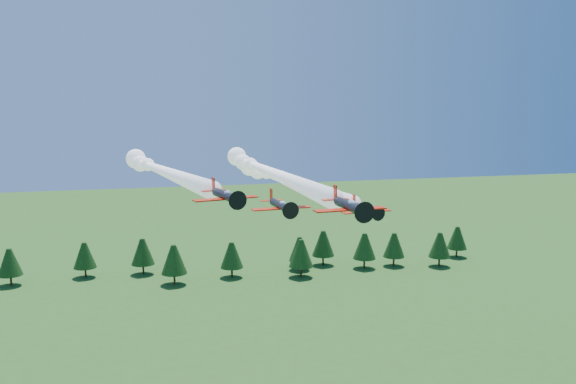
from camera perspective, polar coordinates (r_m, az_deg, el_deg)
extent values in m
cylinder|color=black|center=(73.79, 5.39, -1.21)|extent=(1.55, 6.25, 1.15)
cone|color=black|center=(70.53, 6.52, -1.69)|extent=(1.21, 1.10, 1.15)
cone|color=black|center=(69.91, 6.75, -1.79)|extent=(0.54, 0.55, 0.50)
cylinder|color=black|center=(69.74, 6.82, -1.82)|extent=(2.40, 0.20, 2.41)
cube|color=red|center=(73.44, 5.52, -1.55)|extent=(8.56, 2.10, 0.14)
cube|color=red|center=(77.48, 4.23, -0.67)|extent=(3.38, 1.19, 0.08)
cube|color=red|center=(77.44, 4.20, 0.02)|extent=(0.17, 1.09, 1.66)
ellipsoid|color=#8DB8DA|center=(72.77, 5.71, -0.99)|extent=(0.91, 1.43, 0.71)
sphere|color=white|center=(116.49, -3.27, 2.51)|extent=(2.30, 2.30, 2.30)
sphere|color=white|center=(122.06, -3.93, 2.79)|extent=(3.00, 3.00, 3.00)
sphere|color=white|center=(127.64, -4.54, 3.05)|extent=(3.70, 3.70, 3.70)
cylinder|color=black|center=(79.74, -5.66, -0.29)|extent=(2.42, 6.07, 1.11)
cone|color=black|center=(76.53, -4.73, -0.66)|extent=(1.30, 1.22, 1.11)
cone|color=black|center=(75.92, -4.54, -0.73)|extent=(0.59, 0.59, 0.49)
cylinder|color=black|center=(75.75, -4.49, -0.76)|extent=(2.28, 0.56, 2.32)
cube|color=red|center=(79.38, -5.54, -0.59)|extent=(8.32, 3.29, 0.13)
cube|color=red|center=(83.37, -6.63, 0.13)|extent=(3.34, 1.64, 0.08)
cube|color=red|center=(83.34, -6.67, 0.75)|extent=(0.33, 1.05, 1.61)
ellipsoid|color=#8DB8DA|center=(78.75, -5.41, -0.07)|extent=(1.07, 1.47, 0.69)
sphere|color=white|center=(115.77, -12.41, 2.39)|extent=(2.30, 2.30, 2.30)
sphere|color=white|center=(120.36, -12.97, 2.61)|extent=(3.00, 3.00, 3.00)
sphere|color=white|center=(124.96, -13.49, 2.82)|extent=(3.70, 3.70, 3.70)
cylinder|color=black|center=(85.11, 6.87, -1.50)|extent=(1.53, 5.00, 0.91)
cone|color=black|center=(82.62, 7.80, -1.84)|extent=(1.01, 0.93, 0.91)
cone|color=black|center=(82.15, 7.98, -1.90)|extent=(0.45, 0.46, 0.40)
cylinder|color=black|center=(82.02, 8.03, -1.92)|extent=(1.90, 0.28, 1.91)
cube|color=red|center=(84.84, 6.98, -1.74)|extent=(6.84, 2.08, 0.11)
cube|color=red|center=(87.92, 5.89, -1.12)|extent=(2.72, 1.11, 0.06)
cube|color=red|center=(87.88, 5.87, -0.65)|extent=(0.19, 0.87, 1.32)
ellipsoid|color=#8DB8DA|center=(84.33, 7.14, -1.35)|extent=(0.79, 1.17, 0.57)
sphere|color=white|center=(120.89, -1.85, 1.62)|extent=(2.30, 2.30, 2.30)
sphere|color=white|center=(125.64, -2.60, 1.89)|extent=(3.00, 3.00, 3.00)
sphere|color=white|center=(130.41, -3.31, 2.14)|extent=(3.70, 3.70, 3.70)
cylinder|color=black|center=(88.96, -0.71, -1.18)|extent=(1.71, 6.12, 1.12)
cone|color=black|center=(85.68, 0.04, -1.57)|extent=(1.21, 1.11, 1.12)
cone|color=black|center=(85.06, 0.19, -1.65)|extent=(0.54, 0.55, 0.49)
cylinder|color=black|center=(84.88, 0.24, -1.67)|extent=(2.34, 0.28, 2.35)
cube|color=red|center=(88.61, -0.61, -1.46)|extent=(8.39, 2.32, 0.13)
cube|color=red|center=(92.67, -1.49, -0.74)|extent=(3.32, 1.27, 0.08)
cube|color=red|center=(92.63, -1.51, -0.19)|extent=(0.21, 1.07, 1.62)
ellipsoid|color=#8DB8DA|center=(87.95, -0.50, -1.00)|extent=(0.93, 1.42, 0.70)
cylinder|color=#382314|center=(194.13, 1.16, -7.09)|extent=(0.60, 0.60, 3.21)
cone|color=black|center=(192.64, 1.17, -5.45)|extent=(7.34, 7.34, 8.26)
cylinder|color=#382314|center=(208.87, 9.37, -6.09)|extent=(0.60, 0.60, 3.00)
cone|color=black|center=(207.56, 9.41, -4.66)|extent=(6.85, 6.85, 7.71)
cylinder|color=#382314|center=(207.34, 3.13, -6.08)|extent=(0.60, 0.60, 3.13)
cone|color=black|center=(205.97, 3.15, -4.57)|extent=(7.16, 7.16, 8.06)
cylinder|color=#382314|center=(224.26, 14.75, -5.24)|extent=(0.60, 0.60, 2.91)
cone|color=black|center=(223.07, 14.81, -3.95)|extent=(6.65, 6.65, 7.48)
cylinder|color=#382314|center=(201.98, -12.74, -6.70)|extent=(0.60, 0.60, 3.09)
cone|color=black|center=(200.59, -12.79, -5.18)|extent=(7.07, 7.07, 7.95)
cylinder|color=#382314|center=(203.10, -17.55, -6.83)|extent=(0.60, 0.60, 2.98)
cone|color=black|center=(201.77, -17.62, -5.37)|extent=(6.82, 6.82, 7.67)
cylinder|color=#382314|center=(202.18, -23.40, -7.22)|extent=(0.60, 0.60, 3.04)
cone|color=black|center=(200.82, -23.50, -5.73)|extent=(6.94, 6.94, 7.81)
cylinder|color=#382314|center=(189.66, -10.06, -7.61)|extent=(0.60, 0.60, 3.27)
cone|color=black|center=(188.11, -10.11, -5.90)|extent=(7.47, 7.47, 8.40)
cylinder|color=#382314|center=(194.57, -5.00, -7.12)|extent=(0.60, 0.60, 3.00)
cone|color=black|center=(193.17, -5.02, -5.60)|extent=(6.86, 6.86, 7.72)
cylinder|color=#382314|center=(211.24, 13.28, -6.04)|extent=(0.60, 0.60, 3.07)
cone|color=black|center=(209.92, 13.33, -4.59)|extent=(7.01, 7.01, 7.88)
cylinder|color=#382314|center=(201.68, 1.04, -6.52)|extent=(0.60, 0.60, 2.94)
cone|color=black|center=(200.35, 1.05, -5.08)|extent=(6.72, 6.72, 7.56)
cylinder|color=#382314|center=(204.85, 6.79, -6.31)|extent=(0.60, 0.60, 3.14)
cone|color=black|center=(203.46, 6.82, -4.79)|extent=(7.18, 7.18, 8.08)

